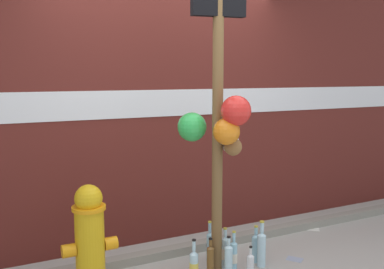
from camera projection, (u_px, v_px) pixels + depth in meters
building_wall at (159, 79)px, 4.32m from camera, size 10.00×0.21×3.28m
curb_strip at (181, 249)px, 4.09m from camera, size 8.00×0.12×0.08m
memorial_post at (219, 107)px, 3.46m from camera, size 0.51×0.57×2.49m
fire_hydrant at (90, 238)px, 3.32m from camera, size 0.42×0.26×0.86m
bottle_0 at (262, 248)px, 3.80m from camera, size 0.08×0.08×0.41m
bottle_1 at (210, 245)px, 3.92m from camera, size 0.06×0.06×0.37m
bottle_2 at (256, 247)px, 3.90m from camera, size 0.07×0.07×0.34m
bottle_3 at (234, 256)px, 3.67m from camera, size 0.06×0.06×0.37m
bottle_4 at (250, 266)px, 3.55m from camera, size 0.06×0.06×0.29m
bottle_5 at (194, 264)px, 3.57m from camera, size 0.07×0.07×0.34m
bottle_6 at (210, 261)px, 3.60m from camera, size 0.06×0.06×0.34m
bottle_7 at (225, 252)px, 3.78m from camera, size 0.06×0.06×0.36m
bottle_8 at (229, 261)px, 3.58m from camera, size 0.07×0.07×0.36m
litter_0 at (313, 229)px, 4.74m from camera, size 0.17×0.16×0.01m
litter_1 at (295, 259)px, 3.97m from camera, size 0.17×0.18×0.01m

